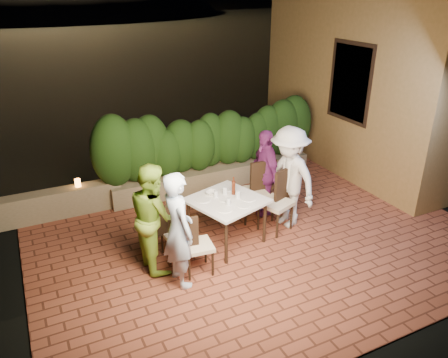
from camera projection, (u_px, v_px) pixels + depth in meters
ground at (263, 242)px, 6.97m from camera, size 400.00×400.00×0.00m
terrace_floor at (247, 231)px, 7.41m from camera, size 7.00×6.00×0.15m
building_wall at (367, 50)px, 9.03m from camera, size 1.60×5.00×5.00m
window_pane at (351, 82)px, 8.51m from camera, size 0.08×1.00×1.40m
window_frame at (351, 82)px, 8.51m from camera, size 0.06×1.15×1.55m
planter at (213, 176)px, 8.85m from camera, size 4.20×0.55×0.40m
hedge at (213, 141)px, 8.54m from camera, size 4.00×0.70×1.10m
parapet at (58, 203)px, 7.62m from camera, size 2.20×0.30×0.50m
hill at (45, 47)px, 58.54m from camera, size 52.00×40.00×22.00m
dining_table at (227, 221)px, 6.81m from camera, size 1.27×1.27×0.75m
plate_nw at (225, 209)px, 6.36m from camera, size 0.24×0.24×0.01m
plate_sw at (203, 200)px, 6.63m from camera, size 0.21×0.21×0.01m
plate_ne at (248, 199)px, 6.67m from camera, size 0.22×0.22×0.01m
plate_se at (227, 189)px, 6.98m from camera, size 0.20×0.20×0.01m
plate_centre at (226, 199)px, 6.65m from camera, size 0.21×0.21×0.01m
plate_front at (244, 205)px, 6.46m from camera, size 0.20×0.20×0.01m
glass_nw at (228, 201)px, 6.47m from camera, size 0.07×0.07×0.11m
glass_sw at (216, 194)px, 6.71m from camera, size 0.06×0.06×0.11m
glass_ne at (238, 195)px, 6.67m from camera, size 0.07×0.07×0.12m
glass_se at (225, 191)px, 6.80m from camera, size 0.07×0.07×0.12m
beer_bottle at (234, 186)px, 6.76m from camera, size 0.06×0.06×0.29m
bowl at (212, 193)px, 6.82m from camera, size 0.26×0.26×0.05m
chair_left_front at (197, 244)px, 6.07m from camera, size 0.46×0.46×0.89m
chair_left_back at (176, 230)px, 6.43m from camera, size 0.42×0.42×0.88m
chair_right_front at (276, 202)px, 7.10m from camera, size 0.61×0.61×1.02m
chair_right_back at (251, 191)px, 7.46m from camera, size 0.51×0.51×1.03m
diner_blue at (178, 230)px, 5.70m from camera, size 0.44×0.63×1.64m
diner_green at (154, 217)px, 6.08m from camera, size 0.62×0.79×1.58m
diner_white at (289, 177)px, 7.14m from camera, size 0.84×1.22×1.72m
diner_purple at (265, 172)px, 7.56m from camera, size 0.49×0.94×1.54m
parapet_lamp at (78, 183)px, 7.64m from camera, size 0.10×0.10×0.14m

